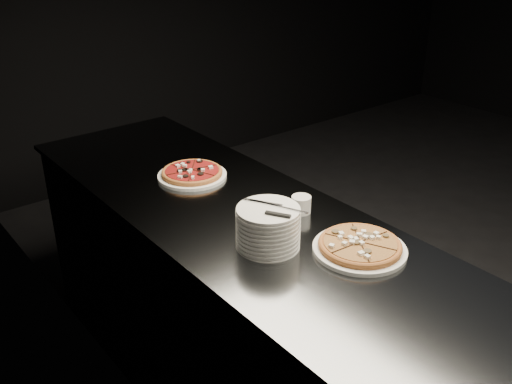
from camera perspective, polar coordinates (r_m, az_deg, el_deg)
floor at (r=4.11m, az=23.20°, el=-4.65°), size 5.00×5.00×0.00m
wall_left at (r=1.80m, az=-10.96°, el=7.91°), size 0.02×5.00×2.80m
counter at (r=2.42m, az=-1.21°, el=-11.87°), size 0.74×2.44×0.92m
pizza_mushroom at (r=1.96m, az=10.34°, el=-5.36°), size 0.32×0.32×0.04m
pizza_tomato at (r=2.48m, az=-6.41°, el=1.88°), size 0.31×0.31×0.03m
plate_stack at (r=1.93m, az=1.22°, el=-3.57°), size 0.22×0.22×0.15m
cutlery at (r=1.89m, az=1.76°, el=-1.68°), size 0.10×0.23×0.01m
ramekin at (r=2.17m, az=4.54°, el=-1.19°), size 0.07×0.07×0.07m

